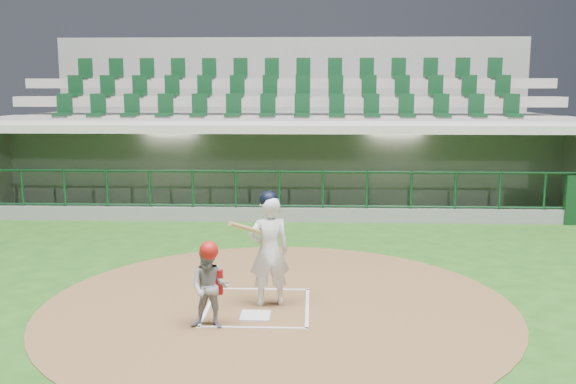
% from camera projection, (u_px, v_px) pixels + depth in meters
% --- Properties ---
extents(ground, '(120.00, 120.00, 0.00)m').
position_uv_depth(ground, '(259.00, 301.00, 10.00)').
color(ground, '#1D4A15').
rests_on(ground, ground).
extents(dirt_circle, '(7.20, 7.20, 0.01)m').
position_uv_depth(dirt_circle, '(278.00, 305.00, 9.79)').
color(dirt_circle, brown).
rests_on(dirt_circle, ground).
extents(home_plate, '(0.43, 0.43, 0.02)m').
position_uv_depth(home_plate, '(255.00, 316.00, 9.30)').
color(home_plate, silver).
rests_on(home_plate, dirt_circle).
extents(batter_box_chalk, '(1.55, 1.80, 0.01)m').
position_uv_depth(batter_box_chalk, '(258.00, 307.00, 9.70)').
color(batter_box_chalk, white).
rests_on(batter_box_chalk, ground).
extents(dugout_structure, '(16.40, 3.70, 3.00)m').
position_uv_depth(dugout_structure, '(291.00, 173.00, 17.55)').
color(dugout_structure, slate).
rests_on(dugout_structure, ground).
extents(seating_deck, '(17.00, 6.72, 5.15)m').
position_uv_depth(seating_deck, '(287.00, 146.00, 20.52)').
color(seating_deck, gray).
rests_on(seating_deck, ground).
extents(batter, '(0.89, 0.92, 1.77)m').
position_uv_depth(batter, '(269.00, 249.00, 9.63)').
color(batter, white).
rests_on(batter, dirt_circle).
extents(catcher, '(0.59, 0.48, 1.22)m').
position_uv_depth(catcher, '(210.00, 285.00, 8.79)').
color(catcher, gray).
rests_on(catcher, dirt_circle).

